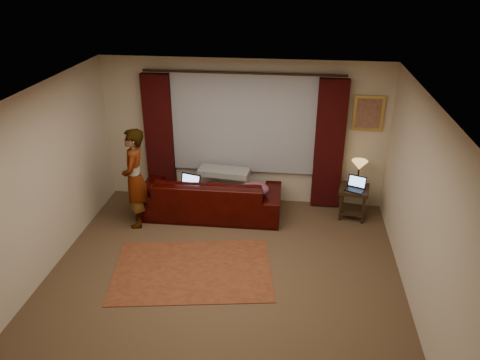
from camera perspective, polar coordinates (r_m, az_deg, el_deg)
name	(u,v)px	position (r m, az deg, el deg)	size (l,w,h in m)	color
floor	(222,281)	(6.72, -2.15, -12.15)	(5.00, 5.00, 0.01)	brown
ceiling	(219,100)	(5.53, -2.60, 9.76)	(5.00, 5.00, 0.02)	silver
wall_back	(243,133)	(8.28, 0.42, 5.76)	(5.00, 0.02, 2.60)	beige
wall_front	(171,342)	(4.02, -8.38, -18.94)	(5.00, 0.02, 2.60)	beige
wall_left	(37,188)	(6.85, -23.48, -0.87)	(0.02, 5.00, 2.60)	beige
wall_right	(422,210)	(6.16, 21.32, -3.44)	(0.02, 5.00, 2.60)	beige
sheer_curtain	(243,123)	(8.16, 0.38, 6.94)	(2.50, 0.05, 1.80)	#97979E
drape_left	(160,138)	(8.52, -9.78, 5.09)	(0.50, 0.14, 2.30)	black
drape_right	(329,145)	(8.19, 10.83, 4.18)	(0.50, 0.14, 2.30)	black
curtain_rod	(243,73)	(7.88, 0.35, 12.91)	(0.04, 0.04, 3.40)	black
picture_frame	(368,113)	(8.15, 15.37, 7.85)	(0.50, 0.04, 0.60)	gold
sofa	(211,189)	(8.08, -3.61, -1.08)	(2.42, 1.05, 0.98)	black
throw_blanket	(224,158)	(8.04, -2.00, 2.70)	(0.88, 0.35, 0.10)	gray
clothing_pile	(255,189)	(7.82, 1.79, -1.15)	(0.48, 0.37, 0.20)	brown
laptop_sofa	(187,184)	(7.98, -6.47, -0.53)	(0.36, 0.39, 0.26)	black
area_rug	(193,270)	(6.92, -5.79, -10.87)	(2.26, 1.51, 0.01)	brown
end_table	(353,202)	(8.30, 13.58, -2.65)	(0.49, 0.49, 0.56)	black
tiffany_lamp	(359,172)	(8.24, 14.25, 0.90)	(0.27, 0.27, 0.43)	olive
laptop_table	(355,184)	(8.04, 13.85, -0.50)	(0.30, 0.33, 0.22)	black
person	(135,178)	(7.80, -12.70, 0.20)	(0.50, 0.50, 1.69)	gray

